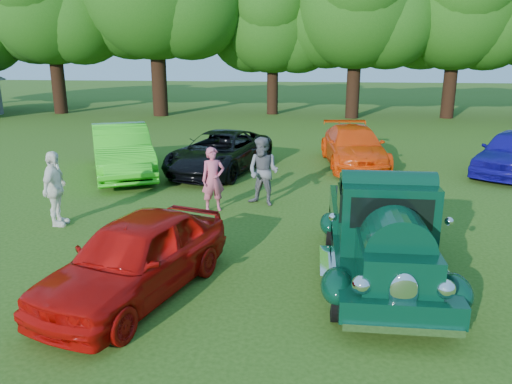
# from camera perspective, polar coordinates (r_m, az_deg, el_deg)

# --- Properties ---
(ground) EXTENTS (120.00, 120.00, 0.00)m
(ground) POSITION_cam_1_polar(r_m,az_deg,el_deg) (9.33, 3.07, -10.39)
(ground) COLOR #284A11
(ground) RESTS_ON ground
(hero_pickup) EXTENTS (2.30, 4.94, 1.93)m
(hero_pickup) POSITION_cam_1_polar(r_m,az_deg,el_deg) (9.53, 14.24, -4.83)
(hero_pickup) COLOR black
(hero_pickup) RESTS_ON ground
(red_convertible) EXTENTS (2.85, 4.47, 1.42)m
(red_convertible) POSITION_cam_1_polar(r_m,az_deg,el_deg) (8.89, -13.60, -7.21)
(red_convertible) COLOR #AA0A07
(red_convertible) RESTS_ON ground
(back_car_lime) EXTENTS (3.81, 5.42, 1.70)m
(back_car_lime) POSITION_cam_1_polar(r_m,az_deg,el_deg) (17.55, -15.10, 4.60)
(back_car_lime) COLOR green
(back_car_lime) RESTS_ON ground
(back_car_black) EXTENTS (3.57, 5.49, 1.41)m
(back_car_black) POSITION_cam_1_polar(r_m,az_deg,el_deg) (17.43, -4.16, 4.55)
(back_car_black) COLOR black
(back_car_black) RESTS_ON ground
(back_car_orange) EXTENTS (2.49, 5.09, 1.43)m
(back_car_orange) POSITION_cam_1_polar(r_m,az_deg,el_deg) (18.70, 11.12, 5.11)
(back_car_orange) COLOR #F84308
(back_car_orange) RESTS_ON ground
(spectator_pink) EXTENTS (0.74, 0.63, 1.71)m
(spectator_pink) POSITION_cam_1_polar(r_m,az_deg,el_deg) (13.15, -4.92, 1.44)
(spectator_pink) COLOR #C6516C
(spectator_pink) RESTS_ON ground
(spectator_grey) EXTENTS (1.12, 1.01, 1.88)m
(spectator_grey) POSITION_cam_1_polar(r_m,az_deg,el_deg) (13.58, 0.84, 2.34)
(spectator_grey) COLOR slate
(spectator_grey) RESTS_ON ground
(spectator_white) EXTENTS (0.52, 1.10, 1.84)m
(spectator_white) POSITION_cam_1_polar(r_m,az_deg,el_deg) (12.91, -22.00, 0.33)
(spectator_white) COLOR white
(spectator_white) RESTS_ON ground
(tree_line) EXTENTS (62.36, 9.43, 12.26)m
(tree_line) POSITION_cam_1_polar(r_m,az_deg,el_deg) (32.27, 8.57, 20.83)
(tree_line) COLOR black
(tree_line) RESTS_ON ground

